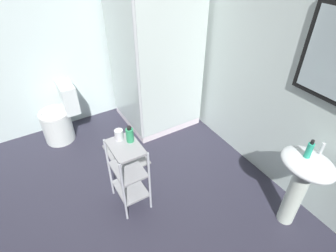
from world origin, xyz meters
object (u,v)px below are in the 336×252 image
Objects in this scene: hand_soap_bottle at (309,150)px; rinse_cup at (119,135)px; body_wash_bottle_green at (130,135)px; shower_stall at (153,94)px; storage_cart at (128,170)px; pedestal_sink at (302,178)px; bath_mat at (126,154)px; toilet at (60,118)px.

hand_soap_bottle reaches higher than rinse_cup.
body_wash_bottle_green is 0.11m from rinse_cup.
shower_stall is 2.11m from hand_soap_bottle.
shower_stall reaches higher than rinse_cup.
storage_cart is 1.57m from hand_soap_bottle.
storage_cart is (-0.97, -1.18, -0.14)m from pedestal_sink.
rinse_cup reaches higher than storage_cart.
rinse_cup is at bearing -178.43° from storage_cart.
pedestal_sink is at bearing 32.29° from hand_soap_bottle.
hand_soap_bottle is (0.94, 1.17, 0.45)m from storage_cart.
pedestal_sink is 5.08× the size of body_wash_bottle_green.
bath_mat is at bearing -149.65° from hand_soap_bottle.
rinse_cup is at bearing -41.37° from shower_stall.
toilet is 0.97m from bath_mat.
hand_soap_bottle is at bearing 32.61° from toilet.
pedestal_sink is 4.76× the size of hand_soap_bottle.
shower_stall is 1.24m from toilet.
body_wash_bottle_green is at bearing 16.51° from toilet.
bath_mat is (-0.62, 0.16, -0.80)m from body_wash_bottle_green.
shower_stall is 1.40m from storage_cart.
shower_stall is 11.76× the size of hand_soap_bottle.
rinse_cup is (-1.09, -1.19, 0.21)m from pedestal_sink.
pedestal_sink is 1.52m from body_wash_bottle_green.
body_wash_bottle_green is (1.36, 0.40, 0.50)m from toilet.
body_wash_bottle_green reaches higher than toilet.
rinse_cup is 0.98m from bath_mat.
hand_soap_bottle reaches higher than bath_mat.
body_wash_bottle_green is 1.03m from bath_mat.
shower_stall is at bearing 138.63° from rinse_cup.
hand_soap_bottle is 0.28× the size of bath_mat.
toilet reaches higher than bath_mat.
body_wash_bottle_green is at bearing -13.95° from bath_mat.
body_wash_bottle_green is 1.60× the size of rinse_cup.
hand_soap_bottle is (2.35, 1.50, 0.57)m from toilet.
bath_mat is (-1.61, -0.94, -0.88)m from hand_soap_bottle.
pedestal_sink is 1.07× the size of toilet.
shower_stall is 2.70× the size of storage_cart.
storage_cart is 7.44× the size of rinse_cup.
rinse_cup is at bearing -22.59° from bath_mat.
hand_soap_bottle reaches higher than storage_cart.
hand_soap_bottle is (2.04, 0.31, 0.42)m from shower_stall.
bath_mat is (-0.67, 0.22, -0.43)m from storage_cart.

